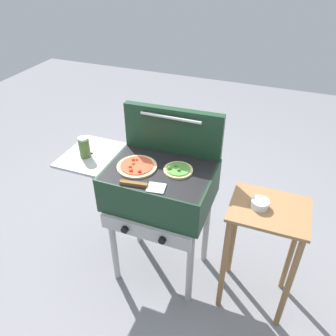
{
  "coord_description": "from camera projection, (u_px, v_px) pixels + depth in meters",
  "views": [
    {
      "loc": [
        0.63,
        -1.52,
        2.05
      ],
      "look_at": [
        0.05,
        0.0,
        0.92
      ],
      "focal_mm": 35.92,
      "sensor_mm": 36.0,
      "label": 1
    }
  ],
  "objects": [
    {
      "name": "pizza_pepperoni",
      "position": [
        137.0,
        166.0,
        2.01
      ],
      "size": [
        0.24,
        0.24,
        0.03
      ],
      "color": "beige",
      "rests_on": "grill"
    },
    {
      "name": "sauce_jar",
      "position": [
        84.0,
        147.0,
        2.08
      ],
      "size": [
        0.07,
        0.07,
        0.13
      ],
      "color": "#4C6B2D",
      "rests_on": "grill"
    },
    {
      "name": "topping_bowl_near",
      "position": [
        260.0,
        204.0,
        1.87
      ],
      "size": [
        0.1,
        0.1,
        0.04
      ],
      "color": "silver",
      "rests_on": "prep_table"
    },
    {
      "name": "ground_plane",
      "position": [
        162.0,
        267.0,
        2.52
      ],
      "size": [
        8.0,
        8.0,
        0.0
      ],
      "primitive_type": "plane",
      "color": "gray"
    },
    {
      "name": "pizza_veggie",
      "position": [
        178.0,
        170.0,
        1.98
      ],
      "size": [
        0.17,
        0.17,
        0.04
      ],
      "color": "#E0C17F",
      "rests_on": "grill"
    },
    {
      "name": "grill",
      "position": [
        158.0,
        188.0,
        2.09
      ],
      "size": [
        0.96,
        0.53,
        0.9
      ],
      "color": "#193823",
      "rests_on": "ground_plane"
    },
    {
      "name": "grill_lid_open",
      "position": [
        173.0,
        131.0,
        2.08
      ],
      "size": [
        0.63,
        0.09,
        0.3
      ],
      "color": "#193823",
      "rests_on": "grill"
    },
    {
      "name": "prep_table",
      "position": [
        263.0,
        238.0,
        2.0
      ],
      "size": [
        0.44,
        0.36,
        0.8
      ],
      "color": "olive",
      "rests_on": "ground_plane"
    },
    {
      "name": "spatula",
      "position": [
        143.0,
        185.0,
        1.86
      ],
      "size": [
        0.27,
        0.1,
        0.02
      ],
      "color": "#B7BABF",
      "rests_on": "grill"
    }
  ]
}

